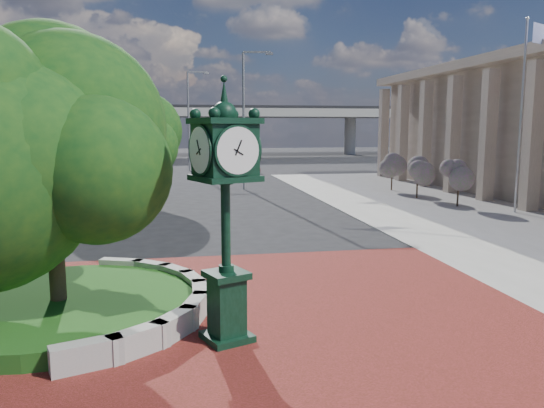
{
  "coord_description": "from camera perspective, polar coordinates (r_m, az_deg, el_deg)",
  "views": [
    {
      "loc": [
        -2.21,
        -12.35,
        4.28
      ],
      "look_at": [
        0.22,
        1.5,
        2.26
      ],
      "focal_mm": 35.0,
      "sensor_mm": 36.0,
      "label": 1
    }
  ],
  "objects": [
    {
      "name": "ground",
      "position": [
        13.25,
        0.19,
        -10.65
      ],
      "size": [
        200.0,
        200.0,
        0.0
      ],
      "primitive_type": "plane",
      "color": "black",
      "rests_on": "ground"
    },
    {
      "name": "plaza",
      "position": [
        12.32,
        1.03,
        -12.04
      ],
      "size": [
        12.0,
        12.0,
        0.04
      ],
      "primitive_type": "cube",
      "color": "maroon",
      "rests_on": "ground"
    },
    {
      "name": "planter_wall",
      "position": [
        12.99,
        -11.83,
        -9.97
      ],
      "size": [
        2.96,
        6.77,
        0.54
      ],
      "color": "#9E9B93",
      "rests_on": "ground"
    },
    {
      "name": "grass_bed",
      "position": [
        13.3,
        -21.9,
        -10.29
      ],
      "size": [
        6.1,
        6.1,
        0.4
      ],
      "primitive_type": "cylinder",
      "color": "#244E16",
      "rests_on": "ground"
    },
    {
      "name": "overpass",
      "position": [
        82.4,
        -8.7,
        9.68
      ],
      "size": [
        90.0,
        12.0,
        7.5
      ],
      "color": "#9E9B93",
      "rests_on": "ground"
    },
    {
      "name": "tree_planter",
      "position": [
        12.67,
        -22.76,
        5.04
      ],
      "size": [
        5.2,
        5.2,
        6.33
      ],
      "color": "#38281C",
      "rests_on": "ground"
    },
    {
      "name": "tree_street",
      "position": [
        30.42,
        -13.4,
        6.01
      ],
      "size": [
        4.4,
        4.4,
        5.45
      ],
      "color": "#38281C",
      "rests_on": "ground"
    },
    {
      "name": "post_clock",
      "position": [
        10.34,
        -5.03,
        0.17
      ],
      "size": [
        1.34,
        1.34,
        5.17
      ],
      "color": "black",
      "rests_on": "ground"
    },
    {
      "name": "parked_car",
      "position": [
        51.7,
        -2.53,
        4.25
      ],
      "size": [
        1.89,
        4.34,
        1.46
      ],
      "primitive_type": "imported",
      "rotation": [
        0.0,
        0.0,
        0.04
      ],
      "color": "#510B11",
      "rests_on": "ground"
    },
    {
      "name": "flagpole_b",
      "position": [
        29.25,
        25.22,
        8.68
      ],
      "size": [
        1.41,
        0.7,
        9.6
      ],
      "color": "silver",
      "rests_on": "ground"
    },
    {
      "name": "street_lamp_near",
      "position": [
        36.98,
        -2.72,
        10.12
      ],
      "size": [
        2.11,
        0.54,
        9.42
      ],
      "color": "slate",
      "rests_on": "ground"
    },
    {
      "name": "street_lamp_far",
      "position": [
        53.82,
        -8.74,
        9.66
      ],
      "size": [
        2.2,
        0.42,
        9.79
      ],
      "color": "slate",
      "rests_on": "ground"
    },
    {
      "name": "shrub_near",
      "position": [
        30.42,
        19.44,
        2.66
      ],
      "size": [
        1.2,
        1.2,
        2.2
      ],
      "color": "#38281C",
      "rests_on": "ground"
    },
    {
      "name": "shrub_mid",
      "position": [
        33.35,
        15.4,
        3.28
      ],
      "size": [
        1.2,
        1.2,
        2.2
      ],
      "color": "#38281C",
      "rests_on": "ground"
    },
    {
      "name": "shrub_far",
      "position": [
        37.12,
        12.8,
        3.84
      ],
      "size": [
        1.2,
        1.2,
        2.2
      ],
      "color": "#38281C",
      "rests_on": "ground"
    }
  ]
}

